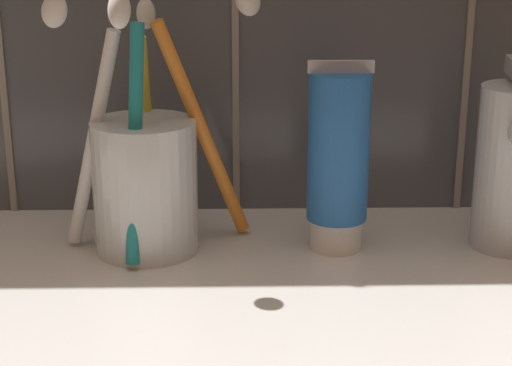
% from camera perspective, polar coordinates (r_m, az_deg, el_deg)
% --- Properties ---
extents(sink_counter, '(0.68, 0.33, 0.02)m').
position_cam_1_polar(sink_counter, '(0.52, -3.24, -8.87)').
color(sink_counter, silver).
rests_on(sink_counter, ground).
extents(toothbrush_cup, '(0.15, 0.11, 0.18)m').
position_cam_1_polar(toothbrush_cup, '(0.57, -7.39, 0.52)').
color(toothbrush_cup, silver).
rests_on(toothbrush_cup, sink_counter).
extents(toothpaste_tube, '(0.04, 0.04, 0.13)m').
position_cam_1_polar(toothpaste_tube, '(0.57, 5.50, 1.63)').
color(toothpaste_tube, white).
rests_on(toothpaste_tube, sink_counter).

